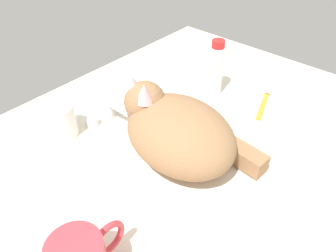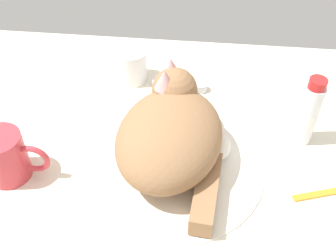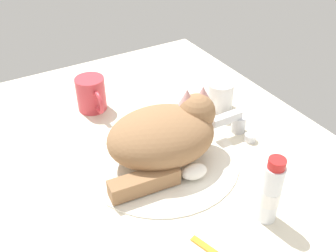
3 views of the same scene
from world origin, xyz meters
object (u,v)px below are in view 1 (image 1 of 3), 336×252
rinse_cup (60,121)px  toothbrush (264,101)px  toothpaste_bottle (216,70)px  faucet (110,108)px  cat (177,130)px

rinse_cup → toothbrush: rinse_cup is taller
toothpaste_bottle → toothbrush: bearing=-70.6°
faucet → toothbrush: bearing=-39.9°
faucet → rinse_cup: (-11.00, 3.60, 1.05)cm
toothpaste_bottle → faucet: bearing=154.2°
toothpaste_bottle → toothbrush: 14.46cm
faucet → cat: (0.32, -19.66, 4.20)cm
faucet → toothbrush: 37.77cm
toothpaste_bottle → toothbrush: (4.35, -12.31, -6.22)cm
faucet → rinse_cup: rinse_cup is taller
toothpaste_bottle → toothbrush: toothpaste_bottle is taller
cat → toothpaste_bottle: 25.50cm
faucet → toothbrush: size_ratio=0.91×
faucet → toothpaste_bottle: 27.61cm
faucet → rinse_cup: size_ratio=1.62×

